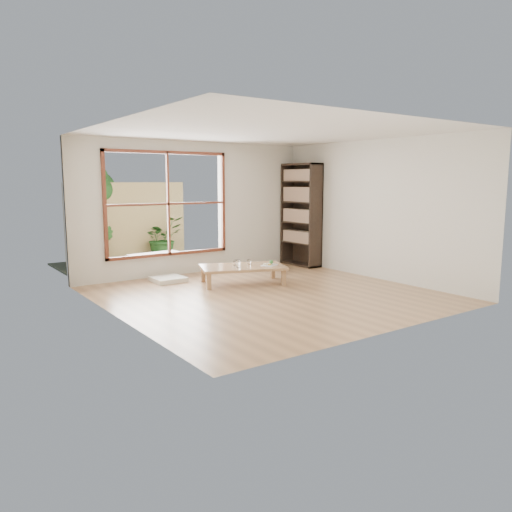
# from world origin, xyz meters

# --- Properties ---
(ground) EXTENTS (5.00, 5.00, 0.00)m
(ground) POSITION_xyz_m (0.00, 0.00, 0.00)
(ground) COLOR tan
(ground) RESTS_ON ground
(low_table) EXTENTS (1.68, 1.31, 0.32)m
(low_table) POSITION_xyz_m (0.14, 0.96, 0.29)
(low_table) COLOR #956D48
(low_table) RESTS_ON ground
(floor_cushion) EXTENTS (0.57, 0.57, 0.08)m
(floor_cushion) POSITION_xyz_m (-0.87, 1.93, 0.04)
(floor_cushion) COLOR white
(floor_cushion) RESTS_ON ground
(bookshelf) EXTENTS (0.35, 0.99, 2.21)m
(bookshelf) POSITION_xyz_m (2.30, 1.90, 1.10)
(bookshelf) COLOR #31261B
(bookshelf) RESTS_ON ground
(glass_tall) EXTENTS (0.07, 0.07, 0.14)m
(glass_tall) POSITION_xyz_m (-0.02, 0.86, 0.39)
(glass_tall) COLOR silver
(glass_tall) RESTS_ON low_table
(glass_mid) EXTENTS (0.07, 0.07, 0.10)m
(glass_mid) POSITION_xyz_m (0.31, 1.00, 0.37)
(glass_mid) COLOR silver
(glass_mid) RESTS_ON low_table
(glass_short) EXTENTS (0.07, 0.07, 0.09)m
(glass_short) POSITION_xyz_m (0.13, 1.14, 0.37)
(glass_short) COLOR silver
(glass_short) RESTS_ON low_table
(glass_small) EXTENTS (0.07, 0.07, 0.09)m
(glass_small) POSITION_xyz_m (0.04, 1.05, 0.37)
(glass_small) COLOR silver
(glass_small) RESTS_ON low_table
(food_tray) EXTENTS (0.35, 0.31, 0.09)m
(food_tray) POSITION_xyz_m (0.56, 0.71, 0.35)
(food_tray) COLOR white
(food_tray) RESTS_ON low_table
(deck) EXTENTS (2.80, 2.00, 0.05)m
(deck) POSITION_xyz_m (-0.60, 3.56, 0.00)
(deck) COLOR #382F29
(deck) RESTS_ON ground
(garden_bench) EXTENTS (1.12, 0.45, 0.35)m
(garden_bench) POSITION_xyz_m (-0.63, 3.08, 0.31)
(garden_bench) COLOR #31261B
(garden_bench) RESTS_ON deck
(bamboo_fence) EXTENTS (2.80, 0.06, 1.80)m
(bamboo_fence) POSITION_xyz_m (-0.60, 4.56, 0.90)
(bamboo_fence) COLOR #D6B76E
(bamboo_fence) RESTS_ON ground
(shrub_right) EXTENTS (1.03, 0.93, 0.99)m
(shrub_right) POSITION_xyz_m (0.13, 4.31, 0.52)
(shrub_right) COLOR #2B5820
(shrub_right) RESTS_ON deck
(shrub_left) EXTENTS (0.58, 0.52, 0.87)m
(shrub_left) POSITION_xyz_m (-1.37, 4.08, 0.46)
(shrub_left) COLOR #2B5820
(shrub_left) RESTS_ON deck
(garden_tree) EXTENTS (1.04, 0.85, 2.22)m
(garden_tree) POSITION_xyz_m (-1.28, 4.86, 1.63)
(garden_tree) COLOR #4C3D2D
(garden_tree) RESTS_ON ground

